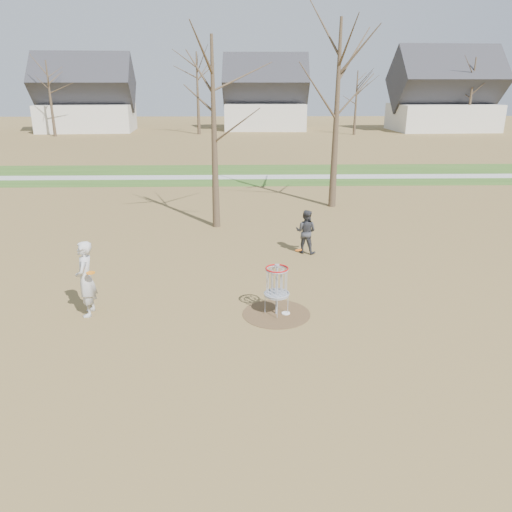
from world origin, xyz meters
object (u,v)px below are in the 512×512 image
Objects in this scene: player_throwing at (306,232)px; disc_grounded at (286,313)px; player_standing at (86,279)px; disc_golf_basket at (277,282)px.

player_throwing is 5.15m from disc_grounded.
player_standing is 7.94m from player_throwing.
disc_grounded is 0.93m from disc_golf_basket.
player_throwing is at bearing 74.79° from disc_golf_basket.
disc_grounded is at bearing 84.17° from player_standing.
player_standing reaches higher than disc_grounded.
player_throwing is 1.16× the size of disc_golf_basket.
disc_grounded is at bearing -1.54° from disc_golf_basket.
disc_golf_basket reaches higher than disc_grounded.
player_throwing is 7.14× the size of disc_grounded.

